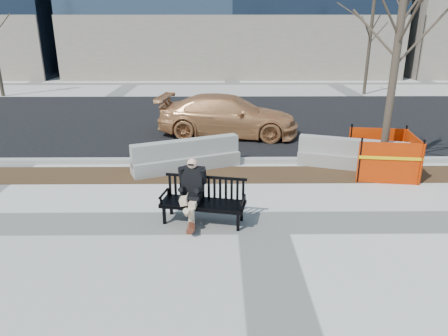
{
  "coord_description": "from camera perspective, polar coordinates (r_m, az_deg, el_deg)",
  "views": [
    {
      "loc": [
        -0.79,
        -7.08,
        3.63
      ],
      "look_at": [
        -0.71,
        0.64,
        0.88
      ],
      "focal_mm": 33.16,
      "sensor_mm": 36.0,
      "label": 1
    }
  ],
  "objects": [
    {
      "name": "jersey_barrier_left",
      "position": [
        10.76,
        -5.16,
        -0.2
      ],
      "size": [
        2.8,
        1.61,
        0.8
      ],
      "primitive_type": null,
      "rotation": [
        0.0,
        0.0,
        0.4
      ],
      "color": "gray",
      "rests_on": "ground"
    },
    {
      "name": "tree_fence",
      "position": [
        11.15,
        20.74,
        -0.72
      ],
      "size": [
        2.47,
        2.47,
        5.5
      ],
      "primitive_type": null,
      "rotation": [
        0.0,
        0.0,
        -0.13
      ],
      "color": "#DE3300",
      "rests_on": "ground"
    },
    {
      "name": "bench",
      "position": [
        7.99,
        -2.85,
        -7.43
      ],
      "size": [
        1.71,
        0.9,
        0.86
      ],
      "primitive_type": null,
      "rotation": [
        0.0,
        0.0,
        -0.21
      ],
      "color": "black",
      "rests_on": "ground"
    },
    {
      "name": "sedan",
      "position": [
        13.98,
        0.56,
        4.55
      ],
      "size": [
        4.86,
        2.59,
        1.34
      ],
      "primitive_type": "imported",
      "rotation": [
        0.0,
        0.0,
        1.41
      ],
      "color": "#BF7F4B",
      "rests_on": "ground"
    },
    {
      "name": "far_tree_right",
      "position": [
        23.37,
        18.72,
        9.64
      ],
      "size": [
        2.43,
        2.43,
        4.99
      ],
      "primitive_type": null,
      "rotation": [
        0.0,
        0.0,
        -0.41
      ],
      "color": "#42362A",
      "rests_on": "ground"
    },
    {
      "name": "ground",
      "position": [
        7.99,
        5.21,
        -7.49
      ],
      "size": [
        120.0,
        120.0,
        0.0
      ],
      "primitive_type": "plane",
      "color": "beige",
      "rests_on": "ground"
    },
    {
      "name": "far_tree_left",
      "position": [
        24.36,
        -28.14,
        8.74
      ],
      "size": [
        2.34,
        2.34,
        5.58
      ],
      "primitive_type": null,
      "rotation": [
        0.0,
        0.0,
        -0.15
      ],
      "color": "#4E4232",
      "rests_on": "ground"
    },
    {
      "name": "mulch_strip",
      "position": [
        10.36,
        3.84,
        -0.92
      ],
      "size": [
        40.0,
        1.2,
        0.02
      ],
      "primitive_type": "cube",
      "color": "#47301C",
      "rests_on": "ground"
    },
    {
      "name": "seated_man",
      "position": [
        8.08,
        -4.37,
        -7.14
      ],
      "size": [
        0.69,
        0.96,
        1.22
      ],
      "primitive_type": null,
      "rotation": [
        0.0,
        0.0,
        -0.21
      ],
      "color": "black",
      "rests_on": "ground"
    },
    {
      "name": "curb",
      "position": [
        11.24,
        3.49,
        1.04
      ],
      "size": [
        60.0,
        0.25,
        0.12
      ],
      "primitive_type": "cube",
      "color": "#9E9B93",
      "rests_on": "ground"
    },
    {
      "name": "jersey_barrier_right",
      "position": [
        11.34,
        17.04,
        0.03
      ],
      "size": [
        2.77,
        1.4,
        0.78
      ],
      "primitive_type": null,
      "rotation": [
        0.0,
        0.0,
        -0.33
      ],
      "color": "gray",
      "rests_on": "ground"
    },
    {
      "name": "asphalt_street",
      "position": [
        16.31,
        2.23,
        6.73
      ],
      "size": [
        60.0,
        10.4,
        0.01
      ],
      "primitive_type": "cube",
      "color": "black",
      "rests_on": "ground"
    }
  ]
}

